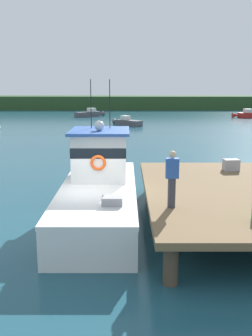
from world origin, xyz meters
name	(u,v)px	position (x,y,z in m)	size (l,w,h in m)	color
ground_plane	(91,223)	(0.00, 0.00, 0.00)	(200.00, 200.00, 0.00)	#1E4C5B
dock	(234,193)	(4.80, 0.00, 1.07)	(6.00, 9.00, 1.20)	#4C3D2D
main_fishing_boat	(98,187)	(0.20, 1.00, 1.01)	(2.55, 9.80, 4.80)	white
crate_stack_mid_dock	(230,165)	(5.40, 2.90, 1.43)	(0.60, 0.44, 0.46)	#9E9EA3
deckhand_by_the_boat	(171,178)	(2.44, -1.95, 2.06)	(0.36, 0.22, 1.63)	#383842
moored_boat_far_left	(126,122)	(1.29, 32.11, 0.37)	(3.51, 3.60, 1.07)	#4C4C51
moored_boat_far_right	(248,115)	(18.45, 42.32, 0.42)	(4.91, 1.76, 1.23)	red
moored_boat_near_channel	(88,114)	(-4.09, 44.26, 0.42)	(4.26, 3.78, 1.21)	#4C4C51
mooring_buoy_spare_mooring	(102,152)	(-0.37, 13.19, 0.21)	(0.42, 0.42, 0.42)	#EA5B19
far_shoreline	(119,102)	(0.00, 62.00, 1.20)	(120.00, 8.00, 2.40)	#284723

